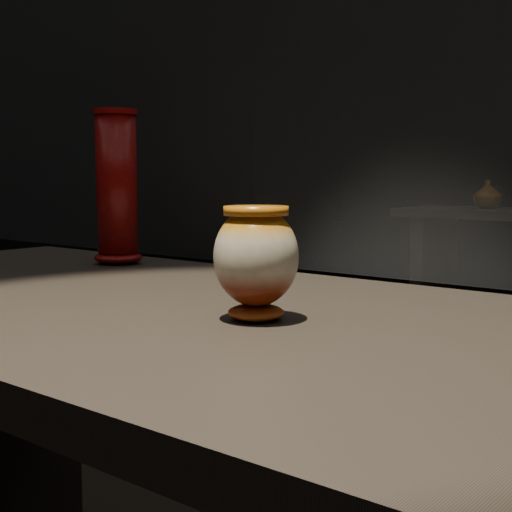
% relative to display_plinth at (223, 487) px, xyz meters
% --- Properties ---
extents(display_plinth, '(2.00, 0.80, 0.90)m').
position_rel_display_plinth_xyz_m(display_plinth, '(0.00, 0.00, 0.00)').
color(display_plinth, black).
rests_on(display_plinth, ground).
extents(main_vase, '(0.12, 0.12, 0.15)m').
position_rel_display_plinth_xyz_m(main_vase, '(0.08, -0.02, 0.35)').
color(main_vase, maroon).
rests_on(main_vase, display_plinth).
extents(tall_vase, '(0.11, 0.11, 0.34)m').
position_rel_display_plinth_xyz_m(tall_vase, '(-0.54, 0.27, 0.43)').
color(tall_vase, '#B1130B').
rests_on(tall_vase, display_plinth).
extents(back_vase_left, '(0.17, 0.17, 0.17)m').
position_rel_display_plinth_xyz_m(back_vase_left, '(-0.88, 3.30, 0.35)').
color(back_vase_left, brown).
rests_on(back_vase_left, back_shelf).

